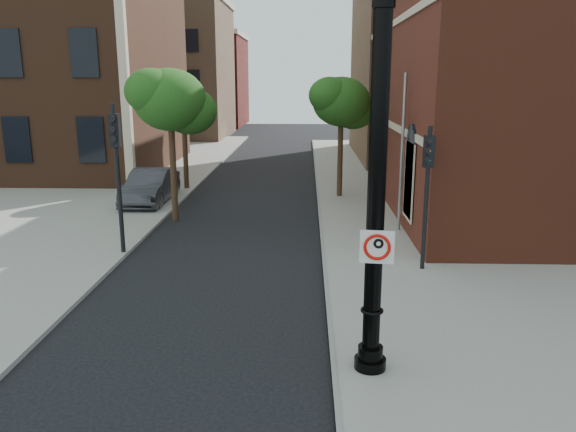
{
  "coord_description": "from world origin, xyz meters",
  "views": [
    {
      "loc": [
        1.52,
        -9.62,
        5.31
      ],
      "look_at": [
        1.13,
        2.0,
        2.47
      ],
      "focal_mm": 35.0,
      "sensor_mm": 36.0,
      "label": 1
    }
  ],
  "objects_px": {
    "parked_car": "(151,187)",
    "traffic_signal_right": "(428,176)",
    "no_parking_sign": "(377,247)",
    "lamppost": "(376,205)",
    "traffic_signal_left": "(116,155)"
  },
  "relations": [
    {
      "from": "lamppost",
      "to": "no_parking_sign",
      "type": "xyz_separation_m",
      "value": [
        0.02,
        -0.18,
        -0.7
      ]
    },
    {
      "from": "lamppost",
      "to": "traffic_signal_left",
      "type": "relative_size",
      "value": 1.5
    },
    {
      "from": "lamppost",
      "to": "no_parking_sign",
      "type": "height_order",
      "value": "lamppost"
    },
    {
      "from": "lamppost",
      "to": "traffic_signal_left",
      "type": "height_order",
      "value": "lamppost"
    },
    {
      "from": "traffic_signal_left",
      "to": "traffic_signal_right",
      "type": "bearing_deg",
      "value": -12.65
    },
    {
      "from": "no_parking_sign",
      "to": "traffic_signal_left",
      "type": "xyz_separation_m",
      "value": [
        -6.88,
        7.12,
        0.61
      ]
    },
    {
      "from": "lamppost",
      "to": "no_parking_sign",
      "type": "bearing_deg",
      "value": -82.41
    },
    {
      "from": "parked_car",
      "to": "traffic_signal_right",
      "type": "height_order",
      "value": "traffic_signal_right"
    },
    {
      "from": "parked_car",
      "to": "traffic_signal_right",
      "type": "bearing_deg",
      "value": -41.13
    },
    {
      "from": "lamppost",
      "to": "parked_car",
      "type": "height_order",
      "value": "lamppost"
    },
    {
      "from": "parked_car",
      "to": "traffic_signal_right",
      "type": "relative_size",
      "value": 1.12
    },
    {
      "from": "lamppost",
      "to": "parked_car",
      "type": "xyz_separation_m",
      "value": [
        -8.01,
        14.4,
        -2.45
      ]
    },
    {
      "from": "no_parking_sign",
      "to": "traffic_signal_left",
      "type": "distance_m",
      "value": 9.92
    },
    {
      "from": "no_parking_sign",
      "to": "traffic_signal_right",
      "type": "relative_size",
      "value": 0.14
    },
    {
      "from": "lamppost",
      "to": "parked_car",
      "type": "relative_size",
      "value": 1.51
    }
  ]
}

